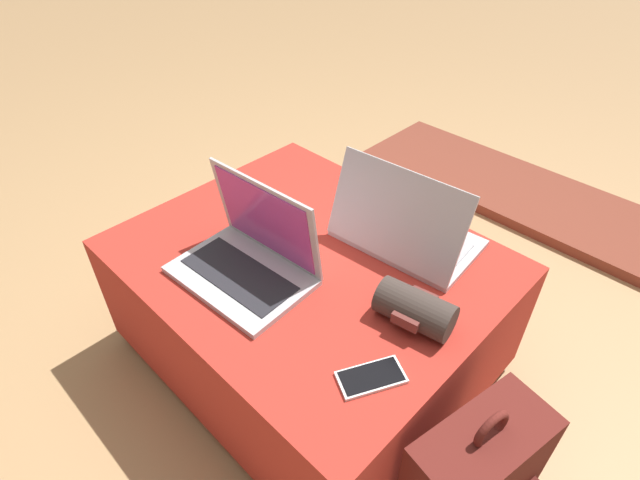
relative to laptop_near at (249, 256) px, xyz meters
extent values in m
plane|color=tan|center=(0.06, 0.15, -0.48)|extent=(14.00, 14.00, 0.00)
cube|color=maroon|center=(0.06, 0.15, -0.45)|extent=(0.95, 0.78, 0.05)
cube|color=#B22D23|center=(0.06, 0.15, -0.24)|extent=(0.99, 0.81, 0.38)
cube|color=#B7B7BC|center=(0.00, -0.03, -0.04)|extent=(0.36, 0.26, 0.02)
cube|color=#232328|center=(0.00, -0.04, -0.03)|extent=(0.32, 0.15, 0.00)
cube|color=#B7B7BC|center=(0.00, 0.07, 0.08)|extent=(0.35, 0.06, 0.24)
cube|color=#B23D93|center=(0.00, 0.06, 0.08)|extent=(0.31, 0.05, 0.21)
cube|color=#B7B7BC|center=(0.21, 0.39, -0.04)|extent=(0.40, 0.28, 0.02)
cube|color=#9E9EA3|center=(0.21, 0.40, -0.03)|extent=(0.34, 0.16, 0.00)
cube|color=#B7B7BC|center=(0.22, 0.31, 0.08)|extent=(0.38, 0.12, 0.23)
cube|color=white|center=(0.22, 0.31, 0.08)|extent=(0.34, 0.10, 0.21)
cube|color=white|center=(0.44, -0.04, -0.05)|extent=(0.13, 0.16, 0.01)
cube|color=black|center=(0.44, -0.04, -0.04)|extent=(0.11, 0.14, 0.00)
torus|color=#5B1E19|center=(0.68, 0.04, -0.06)|extent=(0.03, 0.09, 0.09)
cylinder|color=#3D332D|center=(0.41, 0.16, -0.01)|extent=(0.19, 0.12, 0.09)
cube|color=brown|center=(0.41, 0.16, -0.01)|extent=(0.08, 0.12, 0.03)
cube|color=brown|center=(0.06, 1.48, -0.46)|extent=(1.40, 0.50, 0.04)
camera|label=1|loc=(0.80, -0.56, 0.83)|focal=28.00mm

